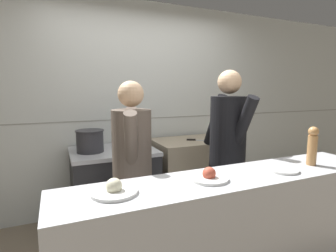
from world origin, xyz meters
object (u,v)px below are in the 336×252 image
object	(u,v)px
plated_dish_appetiser	(209,177)
chef_sous	(227,149)
stock_pot	(90,140)
chefs_knife	(200,140)
sauce_pot	(131,137)
chef_head_cook	(132,167)
oven_range	(114,187)
pepper_mill	(312,145)
plated_dish_dessert	(282,170)
plated_dish_main	(114,190)

from	to	relation	value
plated_dish_appetiser	chef_sous	size ratio (longest dim) A/B	0.14
stock_pot	chefs_knife	distance (m)	1.30
sauce_pot	chef_sous	bearing A→B (deg)	-46.84
sauce_pot	chef_head_cook	xyz separation A→B (m)	(-0.21, -0.81, -0.10)
oven_range	chef_head_cook	xyz separation A→B (m)	(-0.00, -0.78, 0.45)
pepper_mill	chef_head_cook	bearing A→B (deg)	148.71
plated_dish_appetiser	chef_sous	distance (m)	0.96
plated_dish_dessert	pepper_mill	distance (m)	0.35
plated_dish_main	chef_sous	bearing A→B (deg)	28.66
pepper_mill	oven_range	bearing A→B (deg)	128.18
plated_dish_main	plated_dish_dessert	size ratio (longest dim) A/B	1.17
chef_sous	pepper_mill	bearing A→B (deg)	-75.04
plated_dish_main	plated_dish_appetiser	bearing A→B (deg)	-1.97
sauce_pot	plated_dish_appetiser	distance (m)	1.51
stock_pot	plated_dish_main	size ratio (longest dim) A/B	1.14
plated_dish_appetiser	chef_head_cook	distance (m)	0.77
plated_dish_dessert	chef_head_cook	bearing A→B (deg)	139.58
stock_pot	chef_head_cook	xyz separation A→B (m)	(0.24, -0.77, -0.10)
oven_range	stock_pot	distance (m)	0.61
plated_dish_appetiser	plated_dish_dessert	bearing A→B (deg)	-4.71
oven_range	sauce_pot	bearing A→B (deg)	6.16
stock_pot	sauce_pot	distance (m)	0.45
pepper_mill	plated_dish_main	bearing A→B (deg)	178.20
plated_dish_dessert	sauce_pot	bearing A→B (deg)	113.11
sauce_pot	chef_head_cook	world-z (taller)	chef_head_cook
plated_dish_main	plated_dish_appetiser	xyz separation A→B (m)	(0.60, -0.02, -0.00)
stock_pot	chef_sous	bearing A→B (deg)	-32.54
plated_dish_main	plated_dish_dessert	distance (m)	1.17
pepper_mill	sauce_pot	bearing A→B (deg)	122.58
stock_pot	sauce_pot	size ratio (longest dim) A/B	1.18
oven_range	plated_dish_dessert	world-z (taller)	plated_dish_dessert
stock_pot	chef_head_cook	world-z (taller)	chef_head_cook
plated_dish_appetiser	pepper_mill	xyz separation A→B (m)	(0.88, -0.03, 0.13)
oven_range	chefs_knife	bearing A→B (deg)	-4.56
oven_range	plated_dish_main	bearing A→B (deg)	-101.42
oven_range	chef_head_cook	bearing A→B (deg)	-90.24
sauce_pot	chefs_knife	distance (m)	0.86
chef_head_cook	plated_dish_dessert	bearing A→B (deg)	-23.67
plated_dish_appetiser	chef_head_cook	size ratio (longest dim) A/B	0.15
sauce_pot	pepper_mill	bearing A→B (deg)	-57.42
chef_sous	sauce_pot	bearing A→B (deg)	130.76
plated_dish_appetiser	chef_sous	bearing A→B (deg)	47.04
chef_head_cook	chef_sous	size ratio (longest dim) A/B	0.93
plated_dish_appetiser	chef_sous	world-z (taller)	chef_sous
plated_dish_main	chefs_knife	bearing A→B (deg)	45.51
oven_range	plated_dish_dessert	bearing A→B (deg)	-60.36
oven_range	plated_dish_dessert	xyz separation A→B (m)	(0.87, -1.53, 0.53)
chefs_knife	pepper_mill	world-z (taller)	pepper_mill
stock_pot	plated_dish_dessert	size ratio (longest dim) A/B	1.34
plated_dish_dessert	chef_sous	bearing A→B (deg)	83.38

